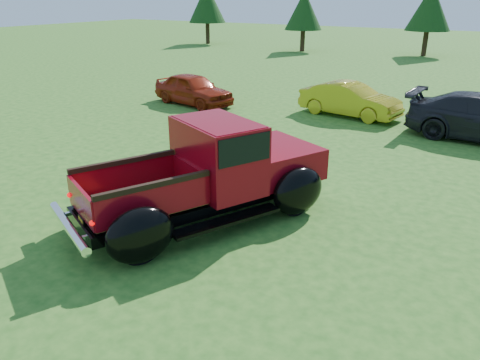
% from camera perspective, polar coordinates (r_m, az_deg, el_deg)
% --- Properties ---
extents(ground, '(120.00, 120.00, 0.00)m').
position_cam_1_polar(ground, '(9.07, 0.58, -6.78)').
color(ground, '#235618').
rests_on(ground, ground).
extents(tree_far_west, '(3.33, 3.33, 5.20)m').
position_cam_1_polar(tree_far_west, '(45.15, -4.05, 20.69)').
color(tree_far_west, '#332114').
rests_on(tree_far_west, ground).
extents(tree_west, '(2.94, 2.94, 4.60)m').
position_cam_1_polar(tree_west, '(39.31, 7.80, 19.81)').
color(tree_west, '#332114').
rests_on(tree_west, ground).
extents(tree_mid_left, '(3.20, 3.20, 5.00)m').
position_cam_1_polar(tree_mid_left, '(38.51, 22.15, 18.88)').
color(tree_mid_left, '#332114').
rests_on(tree_mid_left, ground).
extents(pickup_truck, '(4.24, 5.71, 2.00)m').
position_cam_1_polar(pickup_truck, '(9.61, -2.65, 1.13)').
color(pickup_truck, black).
rests_on(pickup_truck, ground).
extents(show_car_red, '(3.97, 2.24, 1.28)m').
position_cam_1_polar(show_car_red, '(19.91, -5.72, 10.97)').
color(show_car_red, maroon).
rests_on(show_car_red, ground).
extents(show_car_yellow, '(3.94, 1.86, 1.25)m').
position_cam_1_polar(show_car_yellow, '(18.31, 13.26, 9.51)').
color(show_car_yellow, gold).
rests_on(show_car_yellow, ground).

